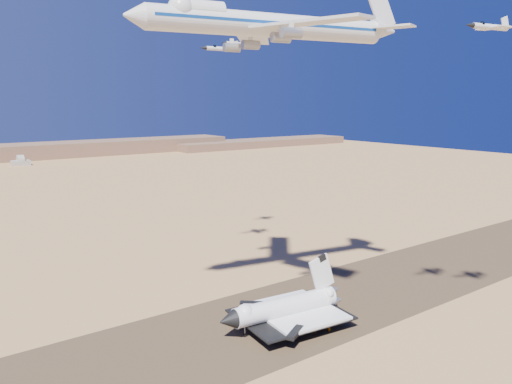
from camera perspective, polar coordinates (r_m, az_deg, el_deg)
ground at (r=155.36m, az=-4.19°, el=-16.20°), size 1200.00×1200.00×0.00m
runway at (r=155.35m, az=-4.19°, el=-16.19°), size 600.00×50.00×0.06m
ridgeline at (r=663.15m, az=-24.07°, el=4.07°), size 960.00×90.00×18.00m
shuttle at (r=159.26m, az=3.26°, el=-13.22°), size 43.38×29.34×21.31m
carrier_747 at (r=151.89m, az=0.85°, el=18.57°), size 88.54×67.19×21.98m
crew_a at (r=159.28m, az=8.40°, el=-15.21°), size 0.53×0.71×1.77m
crew_b at (r=159.27m, az=8.31°, el=-15.25°), size 0.50×0.80×1.57m
crew_c at (r=157.17m, az=6.81°, el=-15.54°), size 1.16×0.93×1.76m
chase_jet_a at (r=146.00m, az=25.11°, el=16.75°), size 15.15×8.56×3.81m
chase_jet_d at (r=198.09m, az=-3.96°, el=16.03°), size 16.47×9.20×4.13m
chase_jet_e at (r=225.58m, az=-2.23°, el=16.62°), size 13.83×7.47×3.44m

